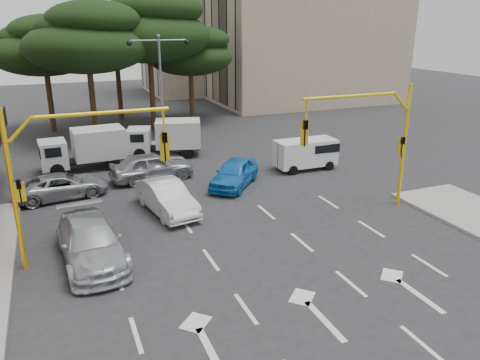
# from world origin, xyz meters

# --- Properties ---
(ground) EXTENTS (120.00, 120.00, 0.00)m
(ground) POSITION_xyz_m (0.00, 0.00, 0.00)
(ground) COLOR #28282B
(ground) RESTS_ON ground
(median_strip) EXTENTS (1.40, 6.00, 0.15)m
(median_strip) POSITION_xyz_m (0.00, 16.00, 0.07)
(median_strip) COLOR gray
(median_strip) RESTS_ON ground
(apartment_beige_near) EXTENTS (20.20, 12.15, 18.70)m
(apartment_beige_near) POSITION_xyz_m (19.95, 32.00, 9.35)
(apartment_beige_near) COLOR tan
(apartment_beige_near) RESTS_ON ground
(apartment_beige_far) EXTENTS (16.20, 12.15, 16.70)m
(apartment_beige_far) POSITION_xyz_m (12.95, 44.00, 8.35)
(apartment_beige_far) COLOR tan
(apartment_beige_far) RESTS_ON ground
(pine_left_near) EXTENTS (9.15, 9.15, 10.23)m
(pine_left_near) POSITION_xyz_m (-3.94, 21.96, 7.60)
(pine_left_near) COLOR #382616
(pine_left_near) RESTS_ON ground
(pine_center) EXTENTS (9.98, 9.98, 11.16)m
(pine_center) POSITION_xyz_m (1.06, 23.96, 8.30)
(pine_center) COLOR #382616
(pine_center) RESTS_ON ground
(pine_left_far) EXTENTS (8.32, 8.32, 9.30)m
(pine_left_far) POSITION_xyz_m (-6.94, 25.96, 6.91)
(pine_left_far) COLOR #382616
(pine_left_far) RESTS_ON ground
(pine_right) EXTENTS (7.49, 7.49, 8.37)m
(pine_right) POSITION_xyz_m (5.06, 25.96, 6.22)
(pine_right) COLOR #382616
(pine_right) RESTS_ON ground
(pine_back) EXTENTS (9.15, 9.15, 10.23)m
(pine_back) POSITION_xyz_m (-0.94, 28.96, 7.60)
(pine_back) COLOR #382616
(pine_back) RESTS_ON ground
(signal_mast_right) EXTENTS (5.79, 0.37, 6.00)m
(signal_mast_right) POSITION_xyz_m (6.80, 1.99, 3.88)
(signal_mast_right) COLOR yellow
(signal_mast_right) RESTS_ON ground
(signal_mast_left) EXTENTS (5.79, 0.37, 6.00)m
(signal_mast_left) POSITION_xyz_m (-6.80, 1.99, 3.88)
(signal_mast_left) COLOR yellow
(signal_mast_left) RESTS_ON ground
(street_lamp_center) EXTENTS (4.16, 0.36, 7.77)m
(street_lamp_center) POSITION_xyz_m (0.00, 16.00, 5.43)
(street_lamp_center) COLOR slate
(street_lamp_center) RESTS_ON median_strip
(car_white_hatch) EXTENTS (2.32, 4.74, 1.50)m
(car_white_hatch) POSITION_xyz_m (-2.41, 5.32, 0.75)
(car_white_hatch) COLOR silver
(car_white_hatch) RESTS_ON ground
(car_blue_compact) EXTENTS (4.19, 4.44, 1.49)m
(car_blue_compact) POSITION_xyz_m (1.99, 7.64, 0.74)
(car_blue_compact) COLOR blue
(car_blue_compact) RESTS_ON ground
(car_silver_wagon) EXTENTS (2.55, 5.51, 1.56)m
(car_silver_wagon) POSITION_xyz_m (-6.22, 1.68, 0.78)
(car_silver_wagon) COLOR #B0B4B9
(car_silver_wagon) RESTS_ON ground
(car_silver_cross_a) EXTENTS (4.79, 2.64, 1.27)m
(car_silver_cross_a) POSITION_xyz_m (-6.94, 9.30, 0.64)
(car_silver_cross_a) COLOR #999CA0
(car_silver_cross_a) RESTS_ON ground
(car_silver_cross_b) EXTENTS (4.90, 2.33, 1.62)m
(car_silver_cross_b) POSITION_xyz_m (-2.03, 10.39, 0.81)
(car_silver_cross_b) COLOR #979A9F
(car_silver_cross_b) RESTS_ON ground
(van_white) EXTENTS (3.78, 1.73, 1.89)m
(van_white) POSITION_xyz_m (7.20, 8.93, 0.94)
(van_white) COLOR silver
(van_white) RESTS_ON ground
(box_truck_a) EXTENTS (5.20, 2.45, 2.50)m
(box_truck_a) POSITION_xyz_m (-5.45, 14.00, 1.25)
(box_truck_a) COLOR silver
(box_truck_a) RESTS_ON ground
(box_truck_b) EXTENTS (5.31, 3.33, 2.43)m
(box_truck_b) POSITION_xyz_m (-0.09, 15.17, 1.21)
(box_truck_b) COLOR silver
(box_truck_b) RESTS_ON ground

